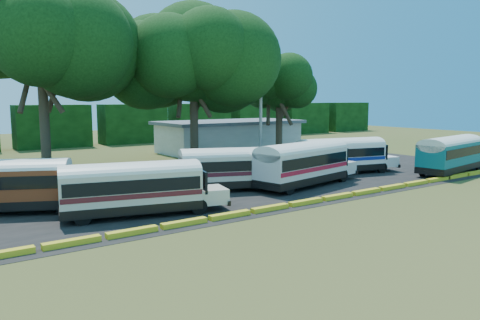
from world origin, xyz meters
TOP-DOWN VIEW (x-y plane):
  - ground at (0.00, 0.00)m, footprint 160.00×160.00m
  - asphalt_strip at (1.00, 12.00)m, footprint 64.00×24.00m
  - curb at (-0.00, 1.00)m, footprint 53.70×0.45m
  - terminal_building at (18.00, 30.00)m, footprint 19.00×9.00m
  - treeline_backdrop at (0.00, 48.00)m, footprint 130.00×4.00m
  - bus_red at (-12.07, 9.76)m, footprint 10.12×6.41m
  - bus_cream_west at (-5.82, 4.54)m, footprint 10.10×4.67m
  - bus_cream_east at (3.55, 7.60)m, footprint 10.09×5.73m
  - bus_white_red at (8.67, 5.68)m, footprint 11.07×4.69m
  - bus_white_blue at (15.96, 8.38)m, footprint 10.36×4.70m
  - bus_teal at (24.19, 2.62)m, footprint 10.81×4.14m
  - tree_west at (-7.19, 20.16)m, footprint 12.81×12.81m
  - tree_center at (6.44, 19.06)m, footprint 13.04×13.04m
  - tree_east at (19.56, 21.77)m, footprint 7.69×7.69m
  - utility_pole at (11.18, 14.52)m, footprint 1.60×0.30m

SIDE VIEW (x-z plane):
  - ground at x=0.00m, z-range 0.00..0.00m
  - asphalt_strip at x=1.00m, z-range 0.00..0.02m
  - curb at x=0.00m, z-range 0.00..0.30m
  - bus_cream_west at x=-5.82m, z-range 0.21..3.44m
  - bus_cream_east at x=3.55m, z-range 0.21..3.46m
  - bus_white_blue at x=15.96m, z-range 0.22..3.52m
  - bus_red at x=-12.07m, z-range 0.24..3.53m
  - bus_teal at x=24.19m, z-range 0.25..3.72m
  - bus_white_red at x=8.67m, z-range 0.23..3.77m
  - terminal_building at x=18.00m, z-range 0.03..4.03m
  - treeline_backdrop at x=0.00m, z-range 0.00..6.00m
  - utility_pole at x=11.18m, z-range 0.11..8.55m
  - tree_east at x=19.56m, z-range 2.82..14.26m
  - tree_center at x=6.44m, z-range 3.24..19.34m
  - tree_west at x=-7.19m, z-range 3.97..21.37m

